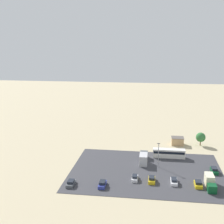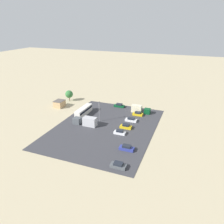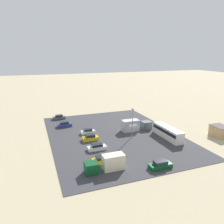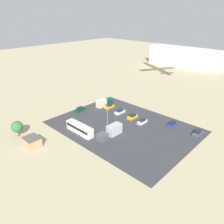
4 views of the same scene
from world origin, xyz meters
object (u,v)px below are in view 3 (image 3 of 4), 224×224
(parked_car_0, at_px, (65,125))
(parked_truck_1, at_px, (107,163))
(shed_building, at_px, (220,131))
(parked_car_6, at_px, (88,132))
(parked_truck_0, at_px, (135,125))
(parked_car_4, at_px, (90,138))
(parked_car_5, at_px, (160,165))
(bus, at_px, (168,132))
(parked_car_2, at_px, (102,160))
(parked_car_1, at_px, (97,147))
(parked_car_3, at_px, (59,117))

(parked_car_0, bearing_deg, parked_truck_1, 7.31)
(parked_truck_1, bearing_deg, parked_car_0, 7.31)
(shed_building, relative_size, parked_truck_1, 0.60)
(parked_car_6, xyz_separation_m, parked_truck_0, (-2.01, -13.93, 0.90))
(parked_car_4, distance_m, parked_car_5, 21.29)
(parked_car_0, height_order, parked_truck_0, parked_truck_0)
(bus, height_order, parked_truck_1, parked_truck_1)
(shed_building, height_order, parked_car_0, shed_building)
(bus, relative_size, parked_car_6, 2.74)
(parked_car_2, xyz_separation_m, parked_truck_0, (15.90, -15.51, 0.86))
(shed_building, distance_m, parked_car_1, 34.92)
(parked_truck_1, bearing_deg, parked_car_5, -106.15)
(parked_car_2, relative_size, parked_car_5, 0.88)
(parked_truck_0, distance_m, parked_truck_1, 24.55)
(bus, bearing_deg, parked_car_2, 19.02)
(parked_car_6, bearing_deg, parked_truck_0, 81.78)
(parked_truck_0, bearing_deg, parked_car_0, -119.19)
(shed_building, distance_m, parked_truck_1, 36.19)
(parked_car_1, height_order, parked_car_6, parked_car_1)
(shed_building, distance_m, parked_car_4, 36.01)
(parked_car_0, height_order, parked_car_6, parked_car_0)
(parked_car_6, bearing_deg, parked_car_5, 19.93)
(shed_building, xyz_separation_m, parked_car_0, (23.24, 39.41, -0.75))
(parked_car_1, distance_m, parked_car_5, 15.88)
(shed_building, relative_size, parked_car_5, 1.02)
(parked_car_5, relative_size, parked_truck_1, 0.59)
(parked_car_6, bearing_deg, parked_car_2, -5.07)
(parked_car_4, bearing_deg, shed_building, 74.62)
(parked_car_2, height_order, parked_truck_1, parked_truck_1)
(parked_car_5, bearing_deg, bus, 141.08)
(parked_car_6, height_order, parked_truck_0, parked_truck_0)
(bus, distance_m, parked_car_6, 22.31)
(parked_car_5, bearing_deg, parked_car_4, -153.91)
(parked_car_5, relative_size, parked_truck_0, 0.51)
(parked_car_3, distance_m, parked_car_5, 44.24)
(bus, height_order, parked_car_4, bus)
(parked_car_1, relative_size, parked_truck_0, 0.49)
(parked_truck_0, relative_size, parked_truck_1, 1.16)
(parked_car_2, xyz_separation_m, parked_car_6, (17.91, -1.59, -0.04))
(shed_building, bearing_deg, parked_car_6, 66.96)
(shed_building, bearing_deg, parked_truck_1, 100.52)
(parked_car_4, distance_m, parked_truck_1, 16.19)
(parked_car_1, bearing_deg, parked_car_3, -169.83)
(parked_car_1, xyz_separation_m, parked_car_4, (6.33, -0.05, 0.06))
(shed_building, bearing_deg, parked_car_3, 51.15)
(parked_car_0, relative_size, parked_truck_1, 0.56)
(parked_car_0, height_order, parked_car_4, parked_car_4)
(parked_truck_1, bearing_deg, bus, -63.56)
(parked_car_1, xyz_separation_m, parked_car_3, (28.97, 5.20, -0.00))
(parked_car_4, relative_size, parked_car_6, 1.04)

